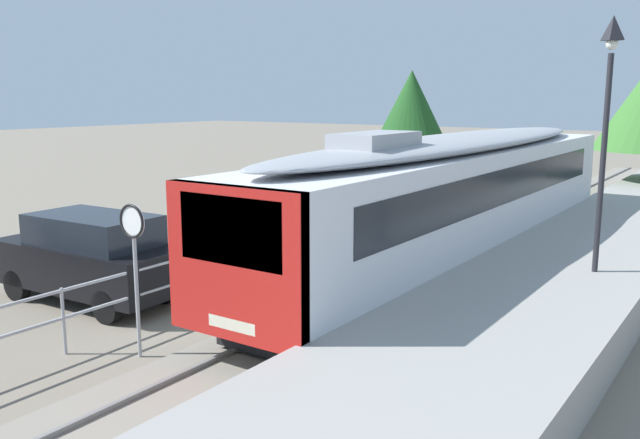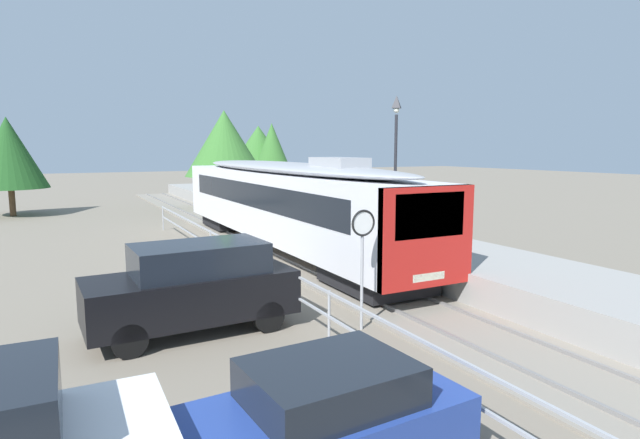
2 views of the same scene
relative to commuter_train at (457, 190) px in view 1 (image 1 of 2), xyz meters
name	(u,v)px [view 1 (image 1 of 2)]	position (x,y,z in m)	size (l,w,h in m)	color
ground_plane	(361,252)	(-3.00, 0.01, -2.14)	(160.00, 160.00, 0.00)	slate
track_rails	(455,265)	(0.00, 0.01, -2.11)	(3.20, 60.00, 0.14)	gray
commuter_train	(457,190)	(0.00, 0.00, 0.00)	(2.82, 18.49, 3.74)	silver
station_platform	(578,267)	(3.25, 0.01, -1.69)	(3.90, 60.00, 0.90)	#999691
platform_lamp_mid_platform	(608,97)	(4.04, -1.96, 2.48)	(0.34, 0.34, 5.35)	#232328
speed_limit_sign	(133,242)	(-2.08, -9.33, -0.02)	(0.61, 0.10, 2.81)	#9EA0A5
carpark_fence	(63,306)	(-3.30, -9.99, -1.23)	(0.06, 36.06, 1.25)	#9EA0A5
parked_suv_black	(91,257)	(-5.55, -7.68, -1.08)	(4.68, 2.09, 2.04)	black
tree_distant_left	(411,109)	(-10.53, 18.04, 1.77)	(4.41, 4.41, 6.11)	brown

